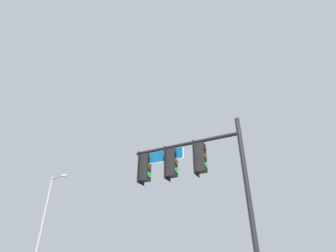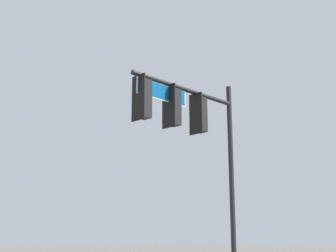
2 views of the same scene
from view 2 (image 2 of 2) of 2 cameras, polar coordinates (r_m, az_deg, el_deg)
signal_pole_near at (r=14.06m, az=2.46°, el=0.37°), size 4.35×0.64×6.56m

